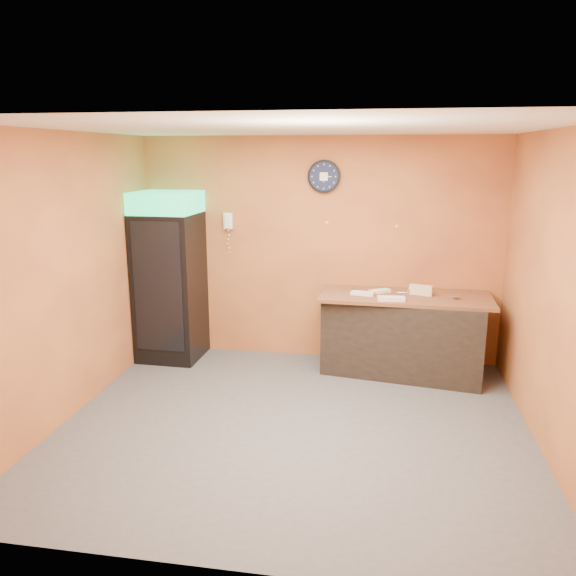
# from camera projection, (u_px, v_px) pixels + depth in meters

# --- Properties ---
(floor) EXTENTS (4.50, 4.50, 0.00)m
(floor) POSITION_uv_depth(u_px,v_px,m) (294.00, 425.00, 5.47)
(floor) COLOR #47474C
(floor) RESTS_ON ground
(back_wall) EXTENTS (4.50, 0.02, 2.80)m
(back_wall) POSITION_uv_depth(u_px,v_px,m) (319.00, 250.00, 7.06)
(back_wall) COLOR #C67538
(back_wall) RESTS_ON floor
(left_wall) EXTENTS (0.02, 4.00, 2.80)m
(left_wall) POSITION_uv_depth(u_px,v_px,m) (68.00, 277.00, 5.50)
(left_wall) COLOR #C67538
(left_wall) RESTS_ON floor
(right_wall) EXTENTS (0.02, 4.00, 2.80)m
(right_wall) POSITION_uv_depth(u_px,v_px,m) (555.00, 296.00, 4.79)
(right_wall) COLOR #C67538
(right_wall) RESTS_ON floor
(ceiling) EXTENTS (4.50, 4.00, 0.02)m
(ceiling) POSITION_uv_depth(u_px,v_px,m) (295.00, 128.00, 4.82)
(ceiling) COLOR white
(ceiling) RESTS_ON back_wall
(beverage_cooler) EXTENTS (0.77, 0.78, 2.13)m
(beverage_cooler) POSITION_uv_depth(u_px,v_px,m) (169.00, 279.00, 7.06)
(beverage_cooler) COLOR black
(beverage_cooler) RESTS_ON floor
(prep_counter) EXTENTS (1.94, 1.09, 0.92)m
(prep_counter) POSITION_uv_depth(u_px,v_px,m) (403.00, 335.00, 6.72)
(prep_counter) COLOR black
(prep_counter) RESTS_ON floor
(wall_clock) EXTENTS (0.40, 0.06, 0.40)m
(wall_clock) POSITION_uv_depth(u_px,v_px,m) (324.00, 176.00, 6.81)
(wall_clock) COLOR black
(wall_clock) RESTS_ON back_wall
(wall_phone) EXTENTS (0.11, 0.10, 0.20)m
(wall_phone) POSITION_uv_depth(u_px,v_px,m) (228.00, 221.00, 7.11)
(wall_phone) COLOR white
(wall_phone) RESTS_ON back_wall
(butcher_paper) EXTENTS (2.02, 0.93, 0.04)m
(butcher_paper) POSITION_uv_depth(u_px,v_px,m) (405.00, 297.00, 6.61)
(butcher_paper) COLOR brown
(butcher_paper) RESTS_ON prep_counter
(sub_roll_stack) EXTENTS (0.28, 0.17, 0.11)m
(sub_roll_stack) POSITION_uv_depth(u_px,v_px,m) (421.00, 290.00, 6.61)
(sub_roll_stack) COLOR beige
(sub_roll_stack) RESTS_ON butcher_paper
(wrapped_sandwich_left) EXTENTS (0.29, 0.16, 0.04)m
(wrapped_sandwich_left) POSITION_uv_depth(u_px,v_px,m) (363.00, 293.00, 6.60)
(wrapped_sandwich_left) COLOR silver
(wrapped_sandwich_left) RESTS_ON butcher_paper
(wrapped_sandwich_mid) EXTENTS (0.32, 0.14, 0.04)m
(wrapped_sandwich_mid) POSITION_uv_depth(u_px,v_px,m) (391.00, 299.00, 6.35)
(wrapped_sandwich_mid) COLOR silver
(wrapped_sandwich_mid) RESTS_ON butcher_paper
(wrapped_sandwich_right) EXTENTS (0.27, 0.22, 0.04)m
(wrapped_sandwich_right) POSITION_uv_depth(u_px,v_px,m) (380.00, 291.00, 6.72)
(wrapped_sandwich_right) COLOR silver
(wrapped_sandwich_right) RESTS_ON butcher_paper
(kitchen_tool) EXTENTS (0.06, 0.06, 0.06)m
(kitchen_tool) POSITION_uv_depth(u_px,v_px,m) (410.00, 291.00, 6.65)
(kitchen_tool) COLOR silver
(kitchen_tool) RESTS_ON butcher_paper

